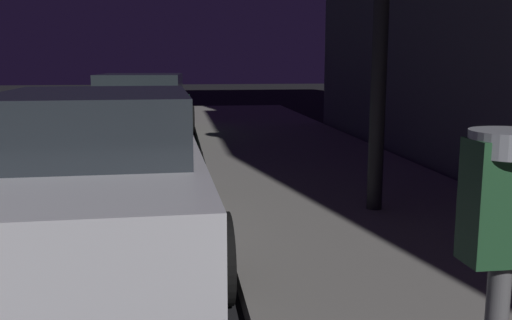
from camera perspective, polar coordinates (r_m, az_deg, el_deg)
parking_meter at (r=1.53m, az=23.23°, el=-10.01°), size 0.19×0.19×1.40m
car_silver at (r=5.35m, az=-15.66°, el=-1.12°), size 2.19×4.49×1.43m
car_green at (r=12.18m, az=-11.38°, el=4.98°), size 2.30×4.21×1.43m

